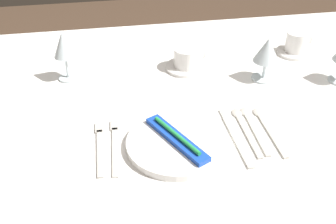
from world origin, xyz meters
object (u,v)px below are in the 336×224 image
at_px(fork_outer, 115,144).
at_px(wine_glass_centre, 64,47).
at_px(fork_inner, 100,146).
at_px(spoon_soup, 243,126).
at_px(wine_glass_left, 267,52).
at_px(toothbrush_package, 177,138).
at_px(spoon_dessert, 252,124).
at_px(spoon_tea, 266,125).
at_px(coffee_cup_left, 187,57).
at_px(dinner_knife, 236,138).
at_px(coffee_cup_right, 297,42).
at_px(dinner_plate, 177,144).

relative_size(fork_outer, wine_glass_centre, 1.39).
xyz_separation_m(fork_inner, spoon_soup, (0.37, 0.02, 0.00)).
bearing_deg(wine_glass_centre, wine_glass_left, -10.25).
xyz_separation_m(toothbrush_package, spoon_soup, (0.19, 0.05, -0.02)).
height_order(toothbrush_package, fork_inner, toothbrush_package).
bearing_deg(spoon_dessert, spoon_tea, -16.82).
bearing_deg(coffee_cup_left, toothbrush_package, -105.91).
height_order(dinner_knife, wine_glass_centre, wine_glass_centre).
bearing_deg(toothbrush_package, wine_glass_centre, 125.05).
bearing_deg(coffee_cup_right, wine_glass_left, -139.54).
bearing_deg(spoon_tea, wine_glass_centre, 146.45).
bearing_deg(fork_outer, spoon_soup, 2.85).
xyz_separation_m(fork_outer, dinner_knife, (0.30, -0.03, 0.00)).
xyz_separation_m(fork_outer, spoon_soup, (0.33, 0.02, 0.00)).
height_order(toothbrush_package, spoon_tea, toothbrush_package).
height_order(fork_inner, spoon_tea, spoon_tea).
bearing_deg(fork_inner, coffee_cup_left, 49.95).
bearing_deg(spoon_dessert, coffee_cup_left, 107.10).
relative_size(dinner_plate, wine_glass_left, 1.80).
distance_m(toothbrush_package, spoon_dessert, 0.22).
height_order(fork_outer, coffee_cup_right, coffee_cup_right).
xyz_separation_m(spoon_tea, coffee_cup_left, (-0.14, 0.34, 0.04)).
bearing_deg(wine_glass_centre, dinner_plate, -54.95).
relative_size(dinner_knife, spoon_dessert, 1.16).
bearing_deg(spoon_dessert, coffee_cup_right, 51.94).
distance_m(dinner_knife, coffee_cup_right, 0.54).
bearing_deg(coffee_cup_right, toothbrush_package, -139.84).
height_order(spoon_dessert, spoon_tea, same).
relative_size(fork_outer, dinner_knife, 0.89).
bearing_deg(dinner_plate, spoon_soup, 14.70).
bearing_deg(fork_inner, dinner_plate, -10.20).
distance_m(spoon_dessert, coffee_cup_right, 0.47).
distance_m(dinner_knife, spoon_soup, 0.06).
xyz_separation_m(fork_outer, coffee_cup_right, (0.65, 0.39, 0.04)).
bearing_deg(fork_outer, coffee_cup_right, 31.04).
bearing_deg(coffee_cup_left, wine_glass_left, -26.27).
relative_size(spoon_dessert, wine_glass_left, 1.51).
bearing_deg(spoon_soup, coffee_cup_right, 49.96).
height_order(spoon_soup, spoon_tea, same).
bearing_deg(toothbrush_package, fork_outer, 167.62).
distance_m(spoon_soup, spoon_tea, 0.06).
height_order(coffee_cup_left, wine_glass_left, wine_glass_left).
relative_size(fork_inner, coffee_cup_left, 1.94).
height_order(spoon_tea, wine_glass_centre, wine_glass_centre).
distance_m(fork_outer, dinner_knife, 0.30).
xyz_separation_m(fork_outer, spoon_dessert, (0.36, 0.02, 0.00)).
relative_size(fork_outer, spoon_tea, 1.01).
xyz_separation_m(dinner_plate, wine_glass_centre, (-0.27, 0.38, 0.10)).
bearing_deg(spoon_tea, spoon_dessert, 163.18).
xyz_separation_m(coffee_cup_left, coffee_cup_right, (0.39, 0.04, 0.00)).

